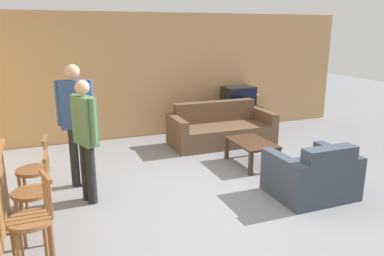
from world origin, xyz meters
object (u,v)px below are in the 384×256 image
at_px(couch_far, 221,129).
at_px(person_by_window, 76,118).
at_px(bar_chair_far, 35,178).
at_px(tv_unit, 238,118).
at_px(bar_chair_mid, 34,201).
at_px(armchair_near, 312,176).
at_px(tv, 239,97).
at_px(person_by_counter, 86,135).
at_px(coffee_table, 252,145).
at_px(table_lamp, 252,91).
at_px(bar_chair_near, 33,230).

bearing_deg(couch_far, person_by_window, -157.31).
relative_size(bar_chair_far, person_by_window, 0.59).
bearing_deg(tv_unit, couch_far, -135.96).
bearing_deg(bar_chair_mid, armchair_near, 1.69).
bearing_deg(tv, bar_chair_far, -144.94).
bearing_deg(armchair_near, bar_chair_far, 171.33).
bearing_deg(person_by_counter, tv_unit, 35.52).
relative_size(couch_far, tv_unit, 2.05).
bearing_deg(coffee_table, tv_unit, 67.67).
height_order(couch_far, armchair_near, couch_far).
bearing_deg(couch_far, tv, 43.93).
distance_m(tv, person_by_window, 4.19).
xyz_separation_m(couch_far, table_lamp, (1.17, 0.79, 0.61)).
height_order(bar_chair_near, person_by_counter, person_by_counter).
height_order(bar_chair_far, tv_unit, bar_chair_far).
xyz_separation_m(armchair_near, person_by_counter, (-2.90, 0.95, 0.65)).
height_order(bar_chair_near, tv_unit, bar_chair_near).
bearing_deg(armchair_near, person_by_counter, 161.93).
bearing_deg(person_by_counter, coffee_table, 9.30).
distance_m(bar_chair_mid, person_by_window, 1.80).
xyz_separation_m(armchair_near, person_by_window, (-2.96, 1.54, 0.74)).
xyz_separation_m(bar_chair_near, coffee_table, (3.38, 2.10, -0.23)).
bearing_deg(couch_far, table_lamp, 34.05).
distance_m(bar_chair_far, person_by_counter, 0.83).
distance_m(bar_chair_far, table_lamp, 5.50).
height_order(couch_far, person_by_window, person_by_window).
distance_m(bar_chair_near, couch_far, 4.88).
height_order(coffee_table, person_by_window, person_by_window).
relative_size(couch_far, person_by_window, 1.16).
bearing_deg(coffee_table, armchair_near, -83.58).
relative_size(tv_unit, person_by_window, 0.57).
relative_size(bar_chair_far, couch_far, 0.51).
xyz_separation_m(bar_chair_near, table_lamp, (4.61, 4.24, 0.31)).
bearing_deg(table_lamp, person_by_window, -153.76).
bearing_deg(bar_chair_mid, tv, 40.47).
xyz_separation_m(coffee_table, tv_unit, (0.88, 2.13, -0.08)).
xyz_separation_m(armchair_near, tv_unit, (0.72, 3.53, -0.02)).
relative_size(bar_chair_mid, tv, 1.55).
bearing_deg(coffee_table, table_lamp, 60.06).
height_order(table_lamp, person_by_window, person_by_window).
relative_size(couch_far, tv, 3.02).
height_order(bar_chair_near, table_lamp, bar_chair_near).
height_order(table_lamp, person_by_counter, person_by_counter).
distance_m(bar_chair_near, armchair_near, 3.62).
xyz_separation_m(bar_chair_mid, person_by_counter, (0.64, 1.05, 0.35)).
bearing_deg(couch_far, armchair_near, -87.94).
relative_size(bar_chair_mid, person_by_window, 0.59).
bearing_deg(tv_unit, coffee_table, -112.33).
xyz_separation_m(bar_chair_mid, person_by_window, (0.57, 1.64, 0.45)).
bearing_deg(person_by_window, bar_chair_mid, -109.16).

